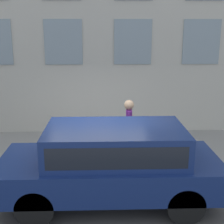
{
  "coord_description": "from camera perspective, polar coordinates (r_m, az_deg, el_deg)",
  "views": [
    {
      "loc": [
        -7.04,
        -0.11,
        3.49
      ],
      "look_at": [
        0.68,
        -0.36,
        1.45
      ],
      "focal_mm": 50.0,
      "sensor_mm": 36.0,
      "label": 1
    }
  ],
  "objects": [
    {
      "name": "parked_truck_navy_near",
      "position": [
        6.41,
        0.01,
        -8.66
      ],
      "size": [
        1.84,
        4.45,
        1.62
      ],
      "color": "black",
      "rests_on": "ground_plane"
    },
    {
      "name": "ground_plane",
      "position": [
        7.86,
        -2.52,
        -11.6
      ],
      "size": [
        80.0,
        80.0,
        0.0
      ],
      "primitive_type": "plane",
      "color": "#514F4C"
    },
    {
      "name": "person",
      "position": [
        8.2,
        3.1,
        -2.2
      ],
      "size": [
        0.39,
        0.26,
        1.62
      ],
      "rotation": [
        0.0,
        0.0,
        -0.77
      ],
      "color": "#998466",
      "rests_on": "sidewalk"
    },
    {
      "name": "building_facade",
      "position": [
        10.38,
        -2.62,
        19.62
      ],
      "size": [
        0.33,
        40.0,
        8.72
      ],
      "color": "beige",
      "rests_on": "ground_plane"
    },
    {
      "name": "fire_hydrant",
      "position": [
        8.19,
        -3.12,
        -6.57
      ],
      "size": [
        0.28,
        0.41,
        0.76
      ],
      "color": "red",
      "rests_on": "sidewalk"
    },
    {
      "name": "sidewalk",
      "position": [
        9.27,
        -2.43,
        -6.92
      ],
      "size": [
        3.15,
        60.0,
        0.12
      ],
      "color": "gray",
      "rests_on": "ground_plane"
    }
  ]
}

